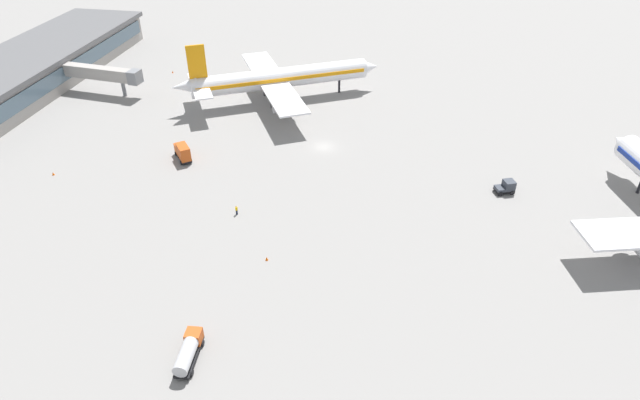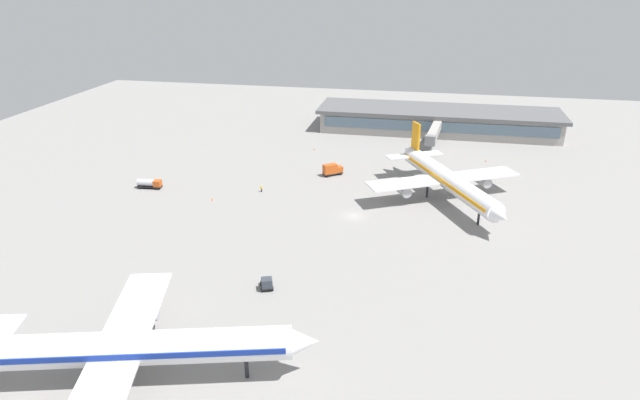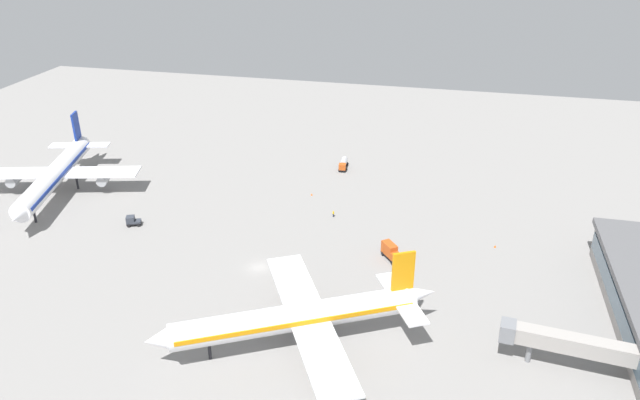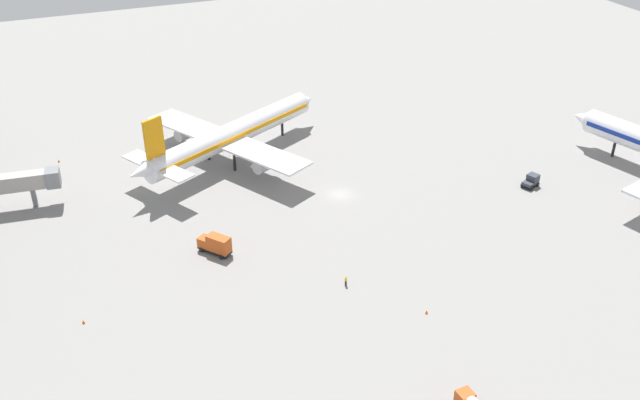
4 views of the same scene
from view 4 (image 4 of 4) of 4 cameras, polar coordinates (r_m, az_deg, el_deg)
The scene contains 9 objects.
ground at distance 128.97m, azimuth 1.63°, elevation 0.45°, with size 288.00×288.00×0.00m, color gray.
airplane_taxiing at distance 139.97m, azimuth -7.28°, elevation 5.25°, with size 37.99×45.53×15.10m.
catering_truck at distance 113.17m, azimuth -8.48°, elevation -3.56°, with size 5.60×4.92×3.30m.
baggage_tug at distance 136.94m, azimuth 16.78°, elevation 1.51°, with size 3.14×3.67×2.30m.
ground_crew_worker at distance 105.53m, azimuth 2.11°, elevation -6.55°, with size 0.57×0.46×1.67m.
jet_bridge at distance 133.64m, azimuth -24.52°, elevation 1.15°, with size 5.17×21.01×6.74m.
safety_cone_near_gate at distance 149.58m, azimuth -20.43°, elevation 2.99°, with size 0.44×0.44×0.60m, color #EA590C.
safety_cone_mid_apron at distance 101.72m, azimuth 8.65°, elevation -8.96°, with size 0.44×0.44×0.60m, color #EA590C.
safety_cone_far_side at distance 104.27m, azimuth -18.65°, elevation -9.34°, with size 0.44×0.44×0.60m, color #EA590C.
Camera 4 is at (101.97, -46.30, 63.96)m, focal length 39.45 mm.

